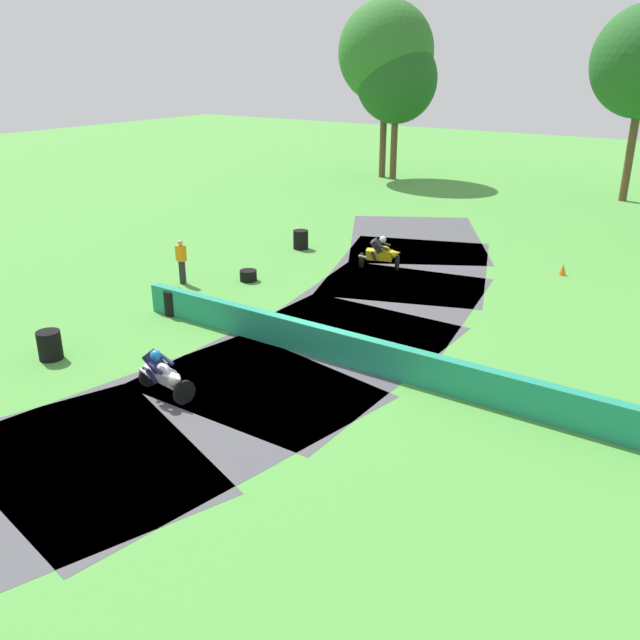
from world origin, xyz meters
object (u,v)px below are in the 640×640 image
tire_stack_mid_b (174,302)px  traffic_cone (563,269)px  motorcycle_lead_white (163,373)px  tire_stack_far (248,275)px  tire_stack_mid_a (50,345)px  tire_stack_extra_a (301,240)px  track_marshal (182,262)px  motorcycle_chase_yellow (381,253)px

tire_stack_mid_b → traffic_cone: tire_stack_mid_b is taller
motorcycle_lead_white → tire_stack_far: (-4.15, 8.13, -0.43)m
tire_stack_far → traffic_cone: (9.39, 7.20, 0.02)m
tire_stack_mid_a → tire_stack_mid_b: 4.35m
motorcycle_lead_white → tire_stack_extra_a: bearing=111.8°
tire_stack_mid_a → track_marshal: track_marshal is taller
tire_stack_mid_a → tire_stack_extra_a: bearing=94.1°
track_marshal → tire_stack_extra_a: bearing=82.9°
tire_stack_far → tire_stack_extra_a: 4.79m
tire_stack_mid_b → track_marshal: 3.15m
tire_stack_mid_a → tire_stack_far: bearing=89.6°
motorcycle_chase_yellow → tire_stack_extra_a: size_ratio=2.15×
tire_stack_mid_a → tire_stack_mid_b: (0.29, 4.34, 0.00)m
motorcycle_chase_yellow → tire_stack_mid_b: (-3.13, -7.91, -0.25)m
track_marshal → traffic_cone: size_ratio=3.70×
tire_stack_extra_a → traffic_cone: (10.37, 2.51, -0.18)m
tire_stack_mid_b → tire_stack_extra_a: same height
tire_stack_extra_a → track_marshal: bearing=-97.1°
motorcycle_chase_yellow → track_marshal: (-5.13, -5.52, 0.17)m
tire_stack_mid_b → track_marshal: (-2.00, 2.39, 0.42)m
motorcycle_chase_yellow → tire_stack_mid_a: bearing=-105.6°
motorcycle_lead_white → traffic_cone: (5.24, 15.33, -0.41)m
tire_stack_mid_a → traffic_cone: 18.16m
motorcycle_chase_yellow → traffic_cone: (6.03, 3.26, -0.43)m
tire_stack_mid_b → traffic_cone: bearing=50.7°
motorcycle_lead_white → tire_stack_far: 9.14m
track_marshal → traffic_cone: bearing=38.2°
tire_stack_mid_a → tire_stack_mid_b: same height
motorcycle_lead_white → motorcycle_chase_yellow: bearing=93.7°
tire_stack_mid_a → track_marshal: bearing=104.3°
motorcycle_lead_white → track_marshal: (-5.92, 6.55, 0.19)m
motorcycle_lead_white → tire_stack_extra_a: motorcycle_lead_white is taller
tire_stack_extra_a → motorcycle_chase_yellow: bearing=-9.7°
tire_stack_mid_a → motorcycle_chase_yellow: bearing=74.4°
motorcycle_lead_white → tire_stack_mid_a: bearing=-177.5°
motorcycle_lead_white → tire_stack_far: motorcycle_lead_white is taller
motorcycle_chase_yellow → tire_stack_mid_a: 12.73m
traffic_cone → tire_stack_mid_b: bearing=-129.3°
tire_stack_far → traffic_cone: bearing=37.5°
motorcycle_lead_white → tire_stack_mid_a: (-4.20, -0.19, -0.23)m
motorcycle_lead_white → tire_stack_far: size_ratio=2.71×
motorcycle_chase_yellow → tire_stack_mid_b: size_ratio=2.15×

